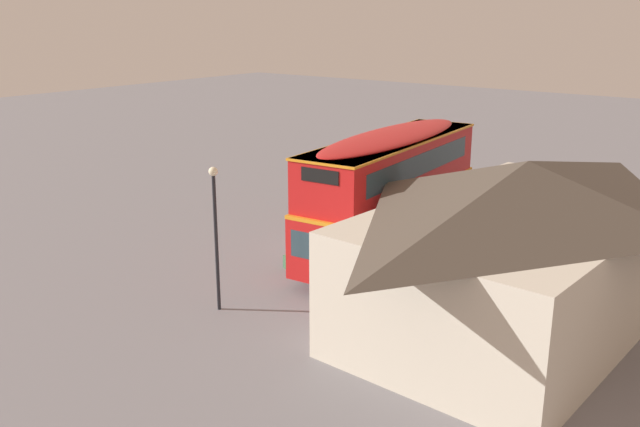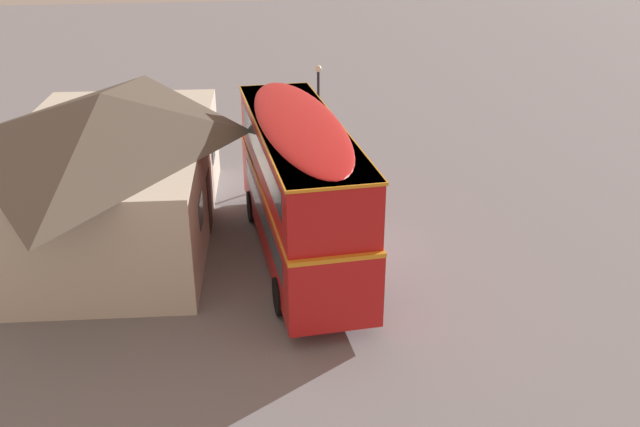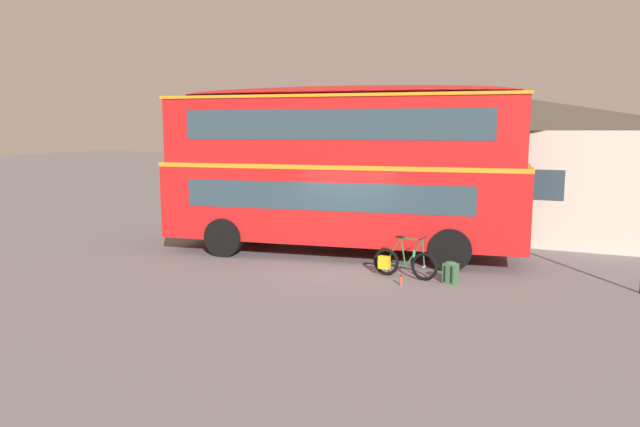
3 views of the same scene
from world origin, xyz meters
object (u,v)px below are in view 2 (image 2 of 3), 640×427
at_px(touring_bicycle, 351,214).
at_px(water_bottle_red_squeeze, 369,218).
at_px(double_decker_bus, 300,182).
at_px(backpack_on_ground, 348,203).
at_px(street_lamp, 318,107).

distance_m(touring_bicycle, water_bottle_red_squeeze, 0.77).
height_order(double_decker_bus, water_bottle_red_squeeze, double_decker_bus).
relative_size(double_decker_bus, touring_bicycle, 6.23).
distance_m(touring_bicycle, backpack_on_ground, 1.20).
height_order(water_bottle_red_squeeze, street_lamp, street_lamp).
bearing_deg(touring_bicycle, backpack_on_ground, -5.20).
distance_m(touring_bicycle, street_lamp, 5.87).
bearing_deg(touring_bicycle, water_bottle_red_squeeze, -79.21).
bearing_deg(water_bottle_red_squeeze, touring_bicycle, 100.79).
distance_m(backpack_on_ground, water_bottle_red_squeeze, 1.22).
bearing_deg(water_bottle_red_squeeze, backpack_on_ground, 30.10).
distance_m(double_decker_bus, street_lamp, 7.73).
bearing_deg(water_bottle_red_squeeze, double_decker_bus, 130.84).
relative_size(backpack_on_ground, water_bottle_red_squeeze, 2.17).
bearing_deg(water_bottle_red_squeeze, street_lamp, 13.28).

